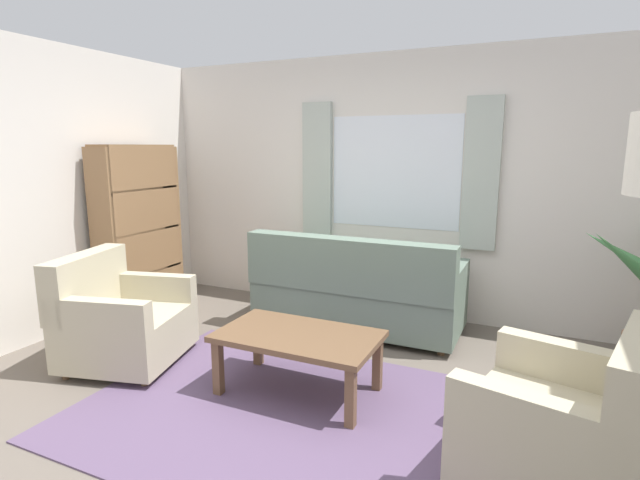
{
  "coord_description": "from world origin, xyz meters",
  "views": [
    {
      "loc": [
        1.37,
        -2.54,
        1.7
      ],
      "look_at": [
        -0.12,
        0.7,
        1.02
      ],
      "focal_mm": 27.43,
      "sensor_mm": 36.0,
      "label": 1
    }
  ],
  "objects": [
    {
      "name": "wall_back",
      "position": [
        0.0,
        2.26,
        1.3
      ],
      "size": [
        5.32,
        0.12,
        2.6
      ],
      "primitive_type": "cube",
      "color": "silver",
      "rests_on": "ground_plane"
    },
    {
      "name": "armchair_right",
      "position": [
        1.56,
        -0.06,
        0.35
      ],
      "size": [
        0.99,
        1.01,
        0.88
      ],
      "rotation": [
        0.0,
        0.0,
        -1.81
      ],
      "color": "#BCB293",
      "rests_on": "ground_plane"
    },
    {
      "name": "couch",
      "position": [
        -0.16,
        1.57,
        0.37
      ],
      "size": [
        1.9,
        0.82,
        0.92
      ],
      "rotation": [
        0.0,
        0.0,
        3.14
      ],
      "color": "slate",
      "rests_on": "ground_plane"
    },
    {
      "name": "armchair_left",
      "position": [
        -1.6,
        0.12,
        0.35
      ],
      "size": [
        1.0,
        1.01,
        0.88
      ],
      "rotation": [
        0.0,
        0.0,
        1.82
      ],
      "color": "#BCB293",
      "rests_on": "ground_plane"
    },
    {
      "name": "coffee_table",
      "position": [
        -0.09,
        0.27,
        0.38
      ],
      "size": [
        1.1,
        0.64,
        0.44
      ],
      "color": "brown",
      "rests_on": "ground_plane"
    },
    {
      "name": "ground_plane",
      "position": [
        0.0,
        0.0,
        0.0
      ],
      "size": [
        6.24,
        6.24,
        0.0
      ],
      "primitive_type": "plane",
      "color": "#6B6056"
    },
    {
      "name": "window_with_curtains",
      "position": [
        0.0,
        2.18,
        1.45
      ],
      "size": [
        1.98,
        0.07,
        1.4
      ],
      "color": "white"
    },
    {
      "name": "wall_left",
      "position": [
        -2.66,
        0.0,
        1.3
      ],
      "size": [
        0.12,
        4.4,
        2.6
      ],
      "primitive_type": "cube",
      "color": "silver",
      "rests_on": "ground_plane"
    },
    {
      "name": "area_rug",
      "position": [
        0.0,
        0.0,
        0.01
      ],
      "size": [
        2.74,
        1.94,
        0.01
      ],
      "primitive_type": "cube",
      "color": "#604C6B",
      "rests_on": "ground_plane"
    },
    {
      "name": "bookshelf",
      "position": [
        -2.35,
        1.18,
        0.89
      ],
      "size": [
        0.3,
        0.94,
        1.72
      ],
      "rotation": [
        0.0,
        0.0,
        -1.57
      ],
      "color": "olive",
      "rests_on": "ground_plane"
    }
  ]
}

